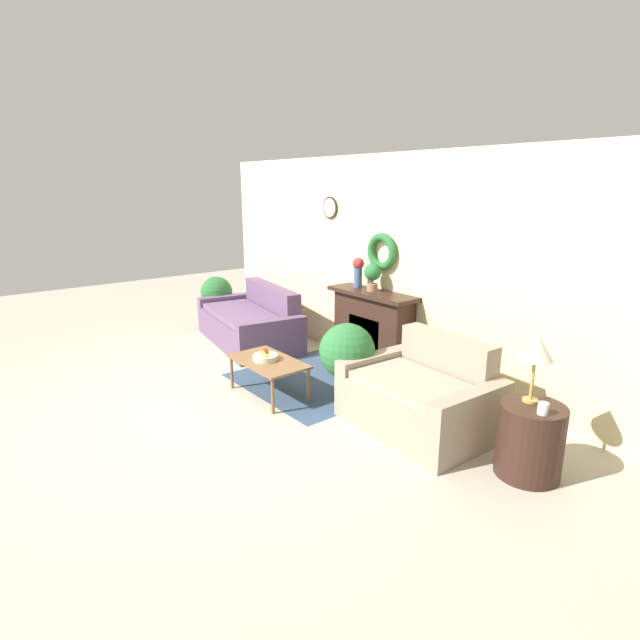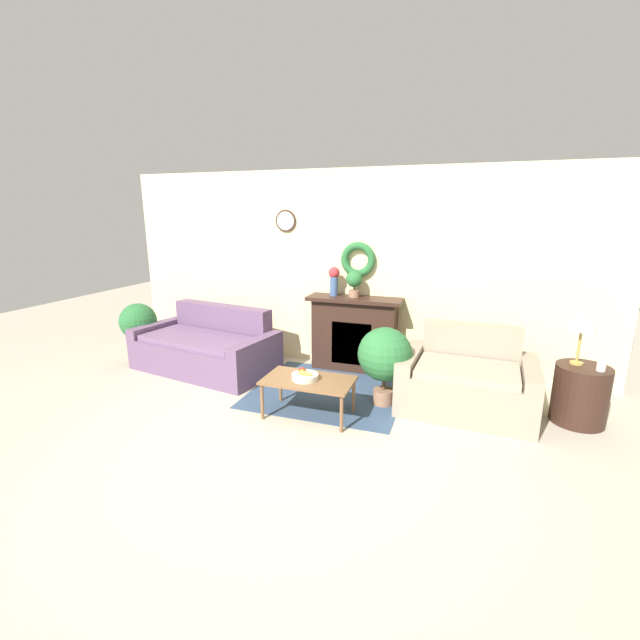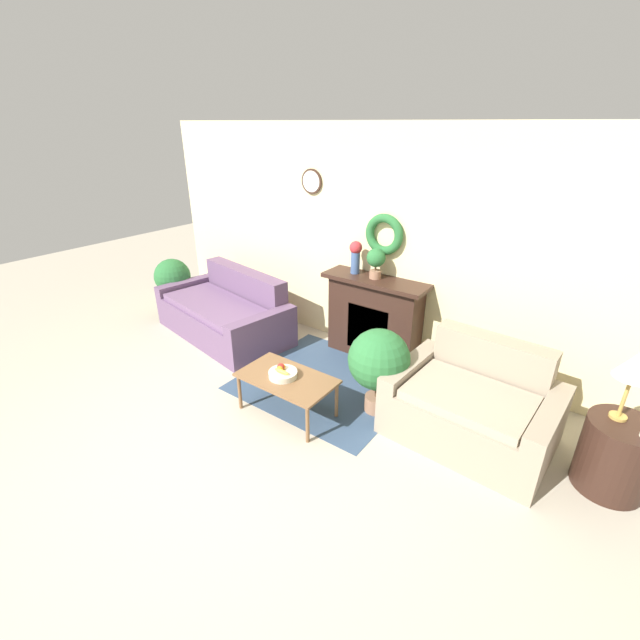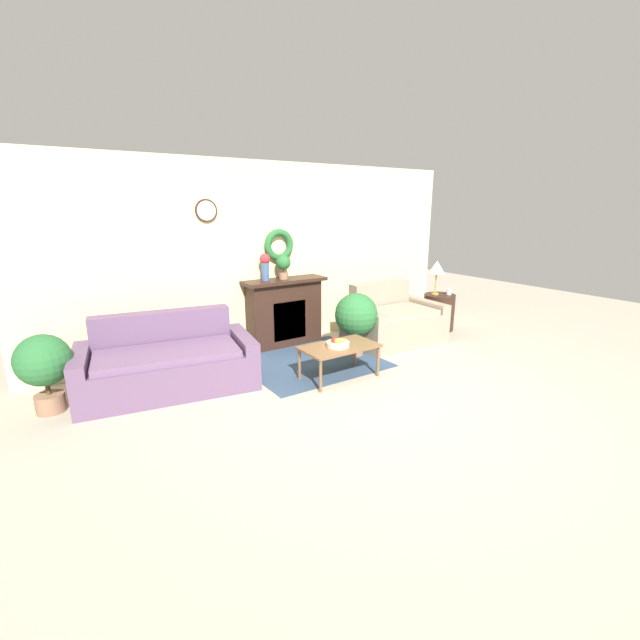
{
  "view_description": "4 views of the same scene",
  "coord_description": "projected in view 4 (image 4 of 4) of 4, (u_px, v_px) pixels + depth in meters",
  "views": [
    {
      "loc": [
        4.51,
        -1.96,
        2.32
      ],
      "look_at": [
        0.32,
        1.4,
        0.86
      ],
      "focal_mm": 28.0,
      "sensor_mm": 36.0,
      "label": 1
    },
    {
      "loc": [
        1.52,
        -3.07,
        2.13
      ],
      "look_at": [
        -0.08,
        1.54,
        0.9
      ],
      "focal_mm": 24.0,
      "sensor_mm": 36.0,
      "label": 2
    },
    {
      "loc": [
        2.38,
        -1.78,
        2.68
      ],
      "look_at": [
        -0.1,
        1.6,
        0.73
      ],
      "focal_mm": 24.0,
      "sensor_mm": 36.0,
      "label": 3
    },
    {
      "loc": [
        -2.96,
        -3.12,
        2.09
      ],
      "look_at": [
        0.03,
        1.33,
        0.64
      ],
      "focal_mm": 24.0,
      "sensor_mm": 36.0,
      "label": 4
    }
  ],
  "objects": [
    {
      "name": "couch_left",
      "position": [
        168.0,
        363.0,
        4.99
      ],
      "size": [
        2.08,
        1.3,
        0.85
      ],
      "rotation": [
        0.0,
        0.0,
        -0.17
      ],
      "color": "#604766",
      "rests_on": "ground_plane"
    },
    {
      "name": "ground_plane",
      "position": [
        386.0,
        404.0,
        4.63
      ],
      "size": [
        16.0,
        16.0,
        0.0
      ],
      "primitive_type": "plane",
      "color": "#ADA38E"
    },
    {
      "name": "vase_on_mantel_left",
      "position": [
        265.0,
        265.0,
        6.16
      ],
      "size": [
        0.15,
        0.15,
        0.39
      ],
      "color": "#3D5684",
      "rests_on": "fireplace"
    },
    {
      "name": "fruit_bowl",
      "position": [
        338.0,
        343.0,
        5.2
      ],
      "size": [
        0.28,
        0.28,
        0.12
      ],
      "color": "beige",
      "rests_on": "coffee_table"
    },
    {
      "name": "side_table_by_loveseat",
      "position": [
        439.0,
        312.0,
        7.35
      ],
      "size": [
        0.52,
        0.52,
        0.61
      ],
      "color": "#331E16",
      "rests_on": "ground_plane"
    },
    {
      "name": "fireplace",
      "position": [
        285.0,
        312.0,
        6.5
      ],
      "size": [
        1.27,
        0.41,
        1.02
      ],
      "color": "#331E16",
      "rests_on": "ground_plane"
    },
    {
      "name": "potted_plant_floor_by_couch",
      "position": [
        44.0,
        364.0,
        4.33
      ],
      "size": [
        0.53,
        0.53,
        0.84
      ],
      "color": "#8E664C",
      "rests_on": "ground_plane"
    },
    {
      "name": "table_lamp",
      "position": [
        437.0,
        268.0,
        7.16
      ],
      "size": [
        0.27,
        0.27,
        0.58
      ],
      "color": "#B28E42",
      "rests_on": "side_table_by_loveseat"
    },
    {
      "name": "wall_back",
      "position": [
        270.0,
        256.0,
        6.39
      ],
      "size": [
        6.8,
        0.16,
        2.7
      ],
      "color": "beige",
      "rests_on": "ground_plane"
    },
    {
      "name": "potted_plant_floor_by_loveseat",
      "position": [
        356.0,
        316.0,
        6.03
      ],
      "size": [
        0.61,
        0.61,
        0.9
      ],
      "color": "#8E664C",
      "rests_on": "ground_plane"
    },
    {
      "name": "floor_rug",
      "position": [
        309.0,
        361.0,
        5.91
      ],
      "size": [
        1.8,
        1.65,
        0.01
      ],
      "color": "#334760",
      "rests_on": "ground_plane"
    },
    {
      "name": "loveseat_right",
      "position": [
        393.0,
        321.0,
        6.72
      ],
      "size": [
        1.46,
        1.07,
        0.89
      ],
      "rotation": [
        0.0,
        0.0,
        -0.06
      ],
      "color": "gray",
      "rests_on": "ground_plane"
    },
    {
      "name": "mug",
      "position": [
        449.0,
        292.0,
        7.25
      ],
      "size": [
        0.08,
        0.08,
        0.09
      ],
      "color": "silver",
      "rests_on": "side_table_by_loveseat"
    },
    {
      "name": "coffee_table",
      "position": [
        339.0,
        349.0,
        5.26
      ],
      "size": [
        0.95,
        0.55,
        0.42
      ],
      "color": "brown",
      "rests_on": "ground_plane"
    },
    {
      "name": "potted_plant_on_mantel",
      "position": [
        283.0,
        264.0,
        6.3
      ],
      "size": [
        0.22,
        0.22,
        0.36
      ],
      "color": "#8E664C",
      "rests_on": "fireplace"
    }
  ]
}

